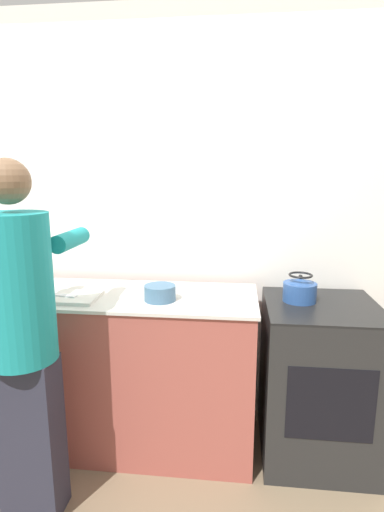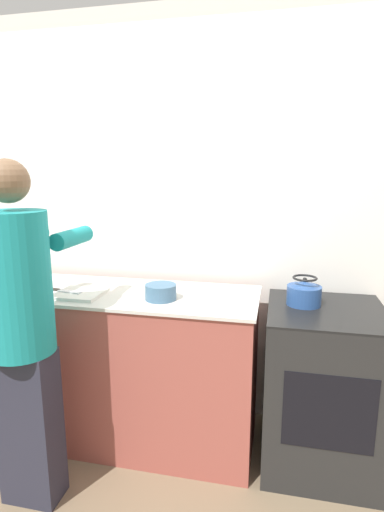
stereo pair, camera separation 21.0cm
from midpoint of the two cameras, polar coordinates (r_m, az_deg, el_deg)
name	(u,v)px [view 2 (the right image)]	position (r m, az deg, el deg)	size (l,w,h in m)	color
ground_plane	(152,473)	(2.49, -3.04, -28.62)	(12.00, 12.00, 0.00)	#7A664C
wall_back	(181,222)	(2.60, 0.74, 4.88)	(8.00, 0.05, 2.60)	white
counter	(112,364)	(2.55, -9.01, -15.06)	(1.75, 0.60, 0.93)	#9E4C42
oven	(322,386)	(2.47, 20.49, -17.10)	(0.62, 0.64, 0.90)	black
person	(22,326)	(2.01, -20.37, -9.38)	(0.35, 0.59, 1.67)	#282937
cutting_board	(71,293)	(2.35, -14.43, -5.19)	(0.36, 0.24, 0.02)	silver
knife	(62,291)	(2.37, -15.68, -4.81)	(0.24, 0.08, 0.01)	silver
kettle	(304,293)	(2.30, 18.27, -5.08)	(0.19, 0.19, 0.16)	#284C8C
bowl_prep	(161,292)	(2.18, -1.74, -5.19)	(0.17, 0.17, 0.08)	#426684
canister_jar	(6,272)	(2.67, -23.10, -2.14)	(0.17, 0.17, 0.16)	#4C4C51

